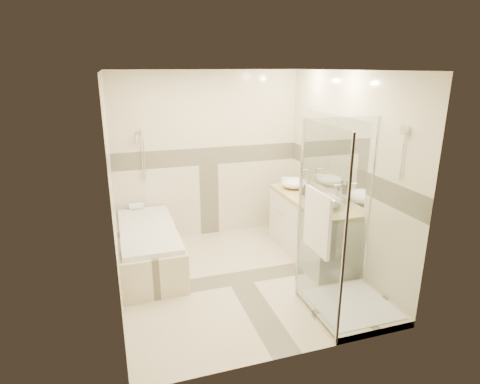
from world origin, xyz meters
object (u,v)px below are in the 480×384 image
object	(u,v)px
shower_enclosure	(341,268)
vessel_sink_near	(294,183)
vanity	(310,227)
vessel_sink_far	(324,201)
amenity_bottle_b	(305,190)
amenity_bottle_a	(310,192)
bathtub	(149,245)

from	to	relation	value
shower_enclosure	vessel_sink_near	world-z (taller)	shower_enclosure
vanity	shower_enclosure	xyz separation A→B (m)	(-0.29, -1.27, 0.08)
vessel_sink_far	amenity_bottle_b	xyz separation A→B (m)	(0.00, 0.53, -0.01)
vessel_sink_near	amenity_bottle_b	distance (m)	0.35
vessel_sink_near	vessel_sink_far	bearing A→B (deg)	-90.00
vessel_sink_near	vessel_sink_far	distance (m)	0.87
vessel_sink_near	amenity_bottle_a	xyz separation A→B (m)	(0.00, -0.49, 0.01)
vanity	amenity_bottle_b	bearing A→B (deg)	97.20
bathtub	amenity_bottle_b	bearing A→B (deg)	-5.15
vanity	amenity_bottle_a	distance (m)	0.51
vessel_sink_far	vanity	bearing A→B (deg)	86.91
bathtub	shower_enclosure	xyz separation A→B (m)	(1.86, -1.62, 0.20)
vanity	amenity_bottle_b	xyz separation A→B (m)	(-0.02, 0.16, 0.50)
vanity	amenity_bottle_a	world-z (taller)	amenity_bottle_a
vanity	vessel_sink_far	distance (m)	0.63
bathtub	amenity_bottle_b	world-z (taller)	amenity_bottle_b
bathtub	vessel_sink_near	size ratio (longest dim) A/B	4.41
vessel_sink_far	amenity_bottle_a	distance (m)	0.39
shower_enclosure	vessel_sink_near	xyz separation A→B (m)	(0.27, 1.78, 0.42)
bathtub	amenity_bottle_a	bearing A→B (deg)	-8.87
vessel_sink_far	amenity_bottle_a	world-z (taller)	amenity_bottle_a
vanity	amenity_bottle_a	size ratio (longest dim) A/B	9.13
vanity	bathtub	bearing A→B (deg)	170.75
bathtub	amenity_bottle_b	size ratio (longest dim) A/B	10.95
vessel_sink_near	vessel_sink_far	size ratio (longest dim) A/B	0.90
amenity_bottle_a	amenity_bottle_b	bearing A→B (deg)	90.00
bathtub	amenity_bottle_b	distance (m)	2.23
shower_enclosure	bathtub	bearing A→B (deg)	138.90
shower_enclosure	amenity_bottle_a	world-z (taller)	shower_enclosure
bathtub	vessel_sink_near	distance (m)	2.22
amenity_bottle_b	vessel_sink_near	bearing A→B (deg)	90.00
vessel_sink_far	amenity_bottle_b	size ratio (longest dim) A/B	2.77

